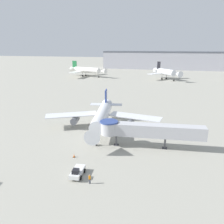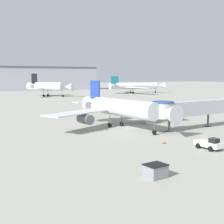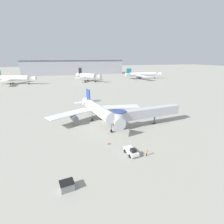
{
  "view_description": "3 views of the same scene",
  "coord_description": "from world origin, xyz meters",
  "px_view_note": "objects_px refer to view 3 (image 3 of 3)",
  "views": [
    {
      "loc": [
        15.33,
        -52.76,
        22.16
      ],
      "look_at": [
        1.74,
        1.17,
        5.32
      ],
      "focal_mm": 35.0,
      "sensor_mm": 36.0,
      "label": 1
    },
    {
      "loc": [
        -32.05,
        -53.55,
        10.51
      ],
      "look_at": [
        -5.56,
        -4.09,
        3.99
      ],
      "focal_mm": 50.0,
      "sensor_mm": 36.0,
      "label": 2
    },
    {
      "loc": [
        -13.59,
        -52.49,
        20.57
      ],
      "look_at": [
        3.75,
        0.56,
        3.05
      ],
      "focal_mm": 28.0,
      "sensor_mm": 36.0,
      "label": 3
    }
  ],
  "objects_px": {
    "traffic_cone_near_nose": "(109,143)",
    "background_jet_black_tail": "(88,76)",
    "main_airplane": "(98,110)",
    "pushback_tug_white": "(131,151)",
    "ground_crew_marshaller": "(147,152)",
    "background_jet_teal_tail": "(142,74)",
    "service_container_gray": "(67,186)",
    "background_jet_green_tail": "(14,78)",
    "jet_bridge": "(143,113)",
    "traffic_cone_starboard_wing": "(135,117)"
  },
  "relations": [
    {
      "from": "background_jet_teal_tail",
      "to": "background_jet_black_tail",
      "type": "bearing_deg",
      "value": 99.68
    },
    {
      "from": "ground_crew_marshaller",
      "to": "background_jet_black_tail",
      "type": "distance_m",
      "value": 125.48
    },
    {
      "from": "jet_bridge",
      "to": "main_airplane",
      "type": "bearing_deg",
      "value": 142.91
    },
    {
      "from": "ground_crew_marshaller",
      "to": "background_jet_teal_tail",
      "type": "bearing_deg",
      "value": 29.79
    },
    {
      "from": "main_airplane",
      "to": "background_jet_green_tail",
      "type": "bearing_deg",
      "value": 104.02
    },
    {
      "from": "traffic_cone_near_nose",
      "to": "main_airplane",
      "type": "bearing_deg",
      "value": 85.37
    },
    {
      "from": "background_jet_green_tail",
      "to": "background_jet_teal_tail",
      "type": "bearing_deg",
      "value": -70.31
    },
    {
      "from": "main_airplane",
      "to": "background_jet_green_tail",
      "type": "xyz_separation_m",
      "value": [
        -43.18,
        102.95,
        0.93
      ]
    },
    {
      "from": "pushback_tug_white",
      "to": "background_jet_green_tail",
      "type": "relative_size",
      "value": 0.13
    },
    {
      "from": "pushback_tug_white",
      "to": "traffic_cone_near_nose",
      "type": "distance_m",
      "value": 7.03
    },
    {
      "from": "ground_crew_marshaller",
      "to": "background_jet_teal_tail",
      "type": "height_order",
      "value": "background_jet_teal_tail"
    },
    {
      "from": "pushback_tug_white",
      "to": "jet_bridge",
      "type": "bearing_deg",
      "value": 50.54
    },
    {
      "from": "jet_bridge",
      "to": "background_jet_green_tail",
      "type": "relative_size",
      "value": 0.72
    },
    {
      "from": "service_container_gray",
      "to": "ground_crew_marshaller",
      "type": "height_order",
      "value": "ground_crew_marshaller"
    },
    {
      "from": "main_airplane",
      "to": "pushback_tug_white",
      "type": "relative_size",
      "value": 7.66
    },
    {
      "from": "jet_bridge",
      "to": "ground_crew_marshaller",
      "type": "distance_m",
      "value": 18.06
    },
    {
      "from": "pushback_tug_white",
      "to": "background_jet_green_tail",
      "type": "height_order",
      "value": "background_jet_green_tail"
    },
    {
      "from": "jet_bridge",
      "to": "traffic_cone_near_nose",
      "type": "distance_m",
      "value": 16.42
    },
    {
      "from": "pushback_tug_white",
      "to": "service_container_gray",
      "type": "height_order",
      "value": "pushback_tug_white"
    },
    {
      "from": "traffic_cone_starboard_wing",
      "to": "background_jet_teal_tail",
      "type": "bearing_deg",
      "value": 61.53
    },
    {
      "from": "background_jet_black_tail",
      "to": "background_jet_green_tail",
      "type": "bearing_deg",
      "value": 138.9
    },
    {
      "from": "service_container_gray",
      "to": "background_jet_black_tail",
      "type": "bearing_deg",
      "value": 78.0
    },
    {
      "from": "main_airplane",
      "to": "service_container_gray",
      "type": "xyz_separation_m",
      "value": [
        -12.29,
        -28.83,
        -3.3
      ]
    },
    {
      "from": "jet_bridge",
      "to": "pushback_tug_white",
      "type": "relative_size",
      "value": 5.48
    },
    {
      "from": "pushback_tug_white",
      "to": "service_container_gray",
      "type": "relative_size",
      "value": 1.71
    },
    {
      "from": "traffic_cone_near_nose",
      "to": "traffic_cone_starboard_wing",
      "type": "height_order",
      "value": "traffic_cone_near_nose"
    },
    {
      "from": "traffic_cone_starboard_wing",
      "to": "background_jet_teal_tail",
      "type": "relative_size",
      "value": 0.02
    },
    {
      "from": "background_jet_green_tail",
      "to": "background_jet_teal_tail",
      "type": "xyz_separation_m",
      "value": [
        113.38,
        1.88,
        -0.41
      ]
    },
    {
      "from": "traffic_cone_near_nose",
      "to": "background_jet_black_tail",
      "type": "relative_size",
      "value": 0.03
    },
    {
      "from": "background_jet_teal_tail",
      "to": "traffic_cone_near_nose",
      "type": "bearing_deg",
      "value": 155.22
    },
    {
      "from": "service_container_gray",
      "to": "traffic_cone_near_nose",
      "type": "xyz_separation_m",
      "value": [
        10.98,
        12.76,
        -0.32
      ]
    },
    {
      "from": "ground_crew_marshaller",
      "to": "background_jet_teal_tail",
      "type": "distance_m",
      "value": 144.32
    },
    {
      "from": "traffic_cone_starboard_wing",
      "to": "ground_crew_marshaller",
      "type": "bearing_deg",
      "value": -109.29
    },
    {
      "from": "jet_bridge",
      "to": "background_jet_black_tail",
      "type": "relative_size",
      "value": 1.0
    },
    {
      "from": "service_container_gray",
      "to": "ground_crew_marshaller",
      "type": "bearing_deg",
      "value": 16.13
    },
    {
      "from": "traffic_cone_near_nose",
      "to": "background_jet_green_tail",
      "type": "relative_size",
      "value": 0.03
    },
    {
      "from": "ground_crew_marshaller",
      "to": "main_airplane",
      "type": "bearing_deg",
      "value": 68.4
    },
    {
      "from": "jet_bridge",
      "to": "pushback_tug_white",
      "type": "height_order",
      "value": "jet_bridge"
    },
    {
      "from": "jet_bridge",
      "to": "background_jet_green_tail",
      "type": "bearing_deg",
      "value": 111.46
    },
    {
      "from": "main_airplane",
      "to": "background_jet_teal_tail",
      "type": "distance_m",
      "value": 126.16
    },
    {
      "from": "ground_crew_marshaller",
      "to": "background_jet_green_tail",
      "type": "distance_m",
      "value": 135.69
    },
    {
      "from": "jet_bridge",
      "to": "pushback_tug_white",
      "type": "xyz_separation_m",
      "value": [
        -10.24,
        -14.59,
        -3.37
      ]
    },
    {
      "from": "pushback_tug_white",
      "to": "traffic_cone_starboard_wing",
      "type": "bearing_deg",
      "value": 58.67
    },
    {
      "from": "main_airplane",
      "to": "traffic_cone_near_nose",
      "type": "distance_m",
      "value": 16.53
    },
    {
      "from": "traffic_cone_near_nose",
      "to": "background_jet_green_tail",
      "type": "height_order",
      "value": "background_jet_green_tail"
    },
    {
      "from": "ground_crew_marshaller",
      "to": "service_container_gray",
      "type": "bearing_deg",
      "value": 162.8
    },
    {
      "from": "pushback_tug_white",
      "to": "service_container_gray",
      "type": "bearing_deg",
      "value": -159.7
    },
    {
      "from": "service_container_gray",
      "to": "traffic_cone_near_nose",
      "type": "relative_size",
      "value": 3.06
    },
    {
      "from": "traffic_cone_starboard_wing",
      "to": "background_jet_green_tail",
      "type": "distance_m",
      "value": 117.73
    },
    {
      "from": "jet_bridge",
      "to": "traffic_cone_near_nose",
      "type": "height_order",
      "value": "jet_bridge"
    }
  ]
}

